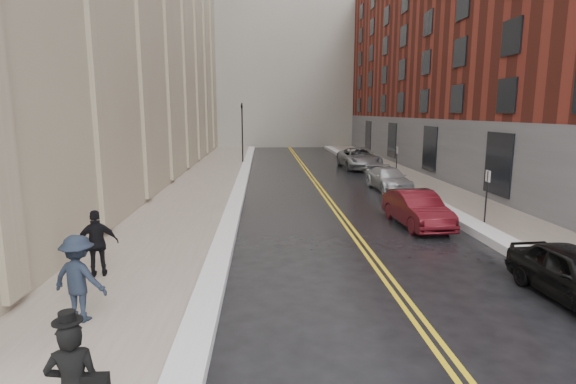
{
  "coord_description": "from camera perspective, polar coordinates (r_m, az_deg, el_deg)",
  "views": [
    {
      "loc": [
        -0.85,
        -8.84,
        4.48
      ],
      "look_at": [
        0.04,
        7.17,
        1.6
      ],
      "focal_mm": 28.0,
      "sensor_mm": 36.0,
      "label": 1
    }
  ],
  "objects": [
    {
      "name": "tower_far_right",
      "position": [
        78.29,
        8.5,
        23.02
      ],
      "size": [
        22.0,
        18.0,
        44.0
      ],
      "primitive_type": "cube",
      "color": "slate",
      "rests_on": "ground"
    },
    {
      "name": "parking_sign_near",
      "position": [
        19.24,
        23.91,
        -0.04
      ],
      "size": [
        0.06,
        0.35,
        2.23
      ],
      "color": "black",
      "rests_on": "ground"
    },
    {
      "name": "traffic_signal",
      "position": [
        38.91,
        -5.83,
        8.08
      ],
      "size": [
        0.18,
        0.15,
        5.2
      ],
      "color": "black",
      "rests_on": "ground"
    },
    {
      "name": "snow_ridge_right",
      "position": [
        26.46,
        14.45,
        0.44
      ],
      "size": [
        0.85,
        60.8,
        0.3
      ],
      "primitive_type": "cube",
      "color": "silver",
      "rests_on": "ground"
    },
    {
      "name": "parking_sign_far",
      "position": [
        30.3,
        13.64,
        3.98
      ],
      "size": [
        0.06,
        0.35,
        2.23
      ],
      "color": "black",
      "rests_on": "ground"
    },
    {
      "name": "ground",
      "position": [
        9.95,
        2.16,
        -16.59
      ],
      "size": [
        160.0,
        160.0,
        0.0
      ],
      "primitive_type": "plane",
      "color": "black",
      "rests_on": "ground"
    },
    {
      "name": "car_maroon",
      "position": [
        18.46,
        16.03,
        -2.05
      ],
      "size": [
        1.76,
        4.32,
        1.39
      ],
      "primitive_type": "imported",
      "rotation": [
        0.0,
        0.0,
        0.07
      ],
      "color": "#480C13",
      "rests_on": "ground"
    },
    {
      "name": "building_right",
      "position": [
        37.03,
        27.71,
        16.07
      ],
      "size": [
        14.0,
        50.0,
        18.0
      ],
      "primitive_type": "cube",
      "color": "maroon",
      "rests_on": "ground"
    },
    {
      "name": "sidewalk_right",
      "position": [
        27.09,
        18.18,
        0.31
      ],
      "size": [
        3.0,
        64.0,
        0.15
      ],
      "primitive_type": "cube",
      "color": "gray",
      "rests_on": "ground"
    },
    {
      "name": "pedestrian_c",
      "position": [
        12.95,
        -23.04,
        -6.02
      ],
      "size": [
        1.13,
        0.71,
        1.8
      ],
      "primitive_type": "imported",
      "rotation": [
        0.0,
        0.0,
        3.42
      ],
      "color": "black",
      "rests_on": "sidewalk_left"
    },
    {
      "name": "lane_stripe_a",
      "position": [
        25.45,
        4.15,
        0.03
      ],
      "size": [
        0.12,
        64.0,
        0.01
      ],
      "primitive_type": "cube",
      "color": "gold",
      "rests_on": "ground"
    },
    {
      "name": "car_silver_far",
      "position": [
        36.28,
        9.02,
        4.26
      ],
      "size": [
        2.85,
        5.91,
        1.62
      ],
      "primitive_type": "imported",
      "rotation": [
        0.0,
        0.0,
        0.03
      ],
      "color": "gray",
      "rests_on": "ground"
    },
    {
      "name": "sidewalk_left",
      "position": [
        25.49,
        -11.38,
        0.03
      ],
      "size": [
        4.0,
        64.0,
        0.15
      ],
      "primitive_type": "cube",
      "color": "gray",
      "rests_on": "ground"
    },
    {
      "name": "pedestrian_b",
      "position": [
        10.43,
        -25.02,
        -9.89
      ],
      "size": [
        1.34,
        1.0,
        1.85
      ],
      "primitive_type": "imported",
      "rotation": [
        0.0,
        0.0,
        2.85
      ],
      "color": "#19212E",
      "rests_on": "sidewalk_left"
    },
    {
      "name": "lane_stripe_b",
      "position": [
        25.48,
        4.68,
        0.03
      ],
      "size": [
        0.12,
        64.0,
        0.01
      ],
      "primitive_type": "cube",
      "color": "gold",
      "rests_on": "ground"
    },
    {
      "name": "snow_ridge_left",
      "position": [
        25.26,
        -6.21,
        0.21
      ],
      "size": [
        0.7,
        60.8,
        0.26
      ],
      "primitive_type": "cube",
      "color": "silver",
      "rests_on": "ground"
    },
    {
      "name": "car_silver_near",
      "position": [
        26.69,
        12.66,
        1.65
      ],
      "size": [
        2.06,
        4.48,
        1.27
      ],
      "primitive_type": "imported",
      "rotation": [
        0.0,
        0.0,
        0.07
      ],
      "color": "#B1B4B9",
      "rests_on": "ground"
    }
  ]
}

